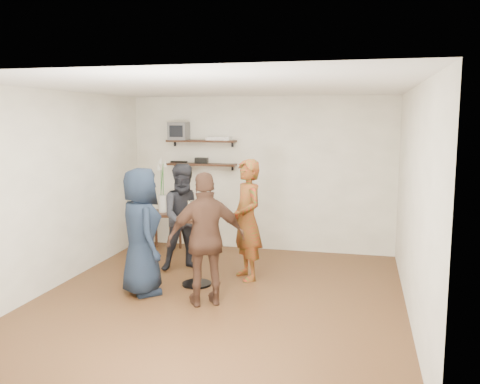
# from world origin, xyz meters

# --- Properties ---
(room) EXTENTS (4.58, 5.08, 2.68)m
(room) POSITION_xyz_m (0.00, 0.00, 1.30)
(room) COLOR #4A2518
(room) RESTS_ON ground
(shelf_upper) EXTENTS (1.20, 0.25, 0.04)m
(shelf_upper) POSITION_xyz_m (-1.00, 2.38, 1.85)
(shelf_upper) COLOR black
(shelf_upper) RESTS_ON room
(shelf_lower) EXTENTS (1.20, 0.25, 0.04)m
(shelf_lower) POSITION_xyz_m (-1.00, 2.38, 1.45)
(shelf_lower) COLOR black
(shelf_lower) RESTS_ON room
(crt_monitor) EXTENTS (0.32, 0.30, 0.30)m
(crt_monitor) POSITION_xyz_m (-1.40, 2.38, 2.02)
(crt_monitor) COLOR #59595B
(crt_monitor) RESTS_ON shelf_upper
(dvd_deck) EXTENTS (0.40, 0.24, 0.06)m
(dvd_deck) POSITION_xyz_m (-0.69, 2.38, 1.90)
(dvd_deck) COLOR silver
(dvd_deck) RESTS_ON shelf_upper
(radio) EXTENTS (0.22, 0.10, 0.10)m
(radio) POSITION_xyz_m (-1.00, 2.38, 1.52)
(radio) COLOR black
(radio) RESTS_ON shelf_lower
(power_strip) EXTENTS (0.30, 0.05, 0.03)m
(power_strip) POSITION_xyz_m (-1.43, 2.42, 1.48)
(power_strip) COLOR black
(power_strip) RESTS_ON shelf_lower
(side_table) EXTENTS (0.63, 0.63, 0.67)m
(side_table) POSITION_xyz_m (-1.56, 1.97, 0.56)
(side_table) COLOR black
(side_table) RESTS_ON room
(vase_lilies) EXTENTS (0.19, 0.19, 0.95)m
(vase_lilies) POSITION_xyz_m (-1.56, 1.97, 0.97)
(vase_lilies) COLOR silver
(vase_lilies) RESTS_ON side_table
(drinks_table) EXTENTS (0.51, 0.51, 0.94)m
(drinks_table) POSITION_xyz_m (-0.45, 0.39, 0.60)
(drinks_table) COLOR black
(drinks_table) RESTS_ON room
(wine_glass_fl) EXTENTS (0.07, 0.07, 0.22)m
(wine_glass_fl) POSITION_xyz_m (-0.51, 0.35, 1.09)
(wine_glass_fl) COLOR silver
(wine_glass_fl) RESTS_ON drinks_table
(wine_glass_fr) EXTENTS (0.06, 0.06, 0.19)m
(wine_glass_fr) POSITION_xyz_m (-0.39, 0.35, 1.07)
(wine_glass_fr) COLOR silver
(wine_glass_fr) RESTS_ON drinks_table
(wine_glass_bl) EXTENTS (0.07, 0.07, 0.21)m
(wine_glass_bl) POSITION_xyz_m (-0.46, 0.46, 1.08)
(wine_glass_bl) COLOR silver
(wine_glass_bl) RESTS_ON drinks_table
(wine_glass_br) EXTENTS (0.07, 0.07, 0.22)m
(wine_glass_br) POSITION_xyz_m (-0.41, 0.42, 1.08)
(wine_glass_br) COLOR silver
(wine_glass_br) RESTS_ON drinks_table
(person_plaid) EXTENTS (0.69, 0.73, 1.68)m
(person_plaid) POSITION_xyz_m (0.15, 0.83, 0.84)
(person_plaid) COLOR red
(person_plaid) RESTS_ON room
(person_dark) EXTENTS (0.96, 0.90, 1.58)m
(person_dark) POSITION_xyz_m (-0.82, 1.03, 0.79)
(person_dark) COLOR black
(person_dark) RESTS_ON room
(person_navy) EXTENTS (0.90, 0.94, 1.62)m
(person_navy) POSITION_xyz_m (-1.02, -0.08, 0.81)
(person_navy) COLOR #151E2F
(person_navy) RESTS_ON room
(person_brown) EXTENTS (1.02, 0.79, 1.61)m
(person_brown) POSITION_xyz_m (-0.09, -0.26, 0.81)
(person_brown) COLOR #452A1D
(person_brown) RESTS_ON room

